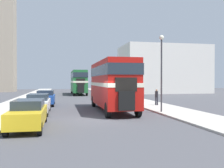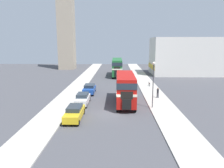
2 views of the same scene
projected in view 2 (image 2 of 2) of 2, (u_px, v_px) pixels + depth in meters
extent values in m
plane|color=#47474C|center=(110.00, 113.00, 26.22)|extent=(120.00, 120.00, 0.00)
cube|color=#B7B2A8|center=(167.00, 113.00, 26.07)|extent=(3.50, 120.00, 0.12)
cube|color=#B7B2A8|center=(55.00, 112.00, 26.36)|extent=(3.50, 120.00, 0.12)
cube|color=#B2140F|center=(125.00, 94.00, 30.11)|extent=(2.41, 9.27, 1.56)
cube|color=beige|center=(125.00, 88.00, 29.94)|extent=(2.44, 9.32, 0.28)
cube|color=#B2140F|center=(125.00, 81.00, 29.75)|extent=(2.36, 9.09, 1.70)
cube|color=#232D38|center=(125.00, 80.00, 29.73)|extent=(2.44, 9.18, 0.77)
cube|color=black|center=(127.00, 104.00, 25.47)|extent=(1.09, 0.20, 1.25)
cube|color=black|center=(127.00, 95.00, 25.40)|extent=(1.45, 0.12, 0.91)
cylinder|color=black|center=(118.00, 108.00, 26.54)|extent=(0.28, 1.05, 1.05)
cylinder|color=black|center=(135.00, 108.00, 26.50)|extent=(0.28, 1.05, 1.05)
cylinder|color=black|center=(117.00, 93.00, 33.90)|extent=(0.28, 1.05, 1.05)
cylinder|color=black|center=(131.00, 94.00, 33.85)|extent=(0.28, 1.05, 1.05)
cube|color=#1E602D|center=(117.00, 71.00, 54.92)|extent=(2.38, 10.73, 1.66)
cube|color=beige|center=(117.00, 67.00, 54.73)|extent=(2.40, 10.78, 0.30)
cube|color=#1E602D|center=(117.00, 63.00, 54.54)|extent=(2.33, 10.51, 1.81)
cube|color=#232D38|center=(117.00, 62.00, 54.52)|extent=(2.40, 10.62, 0.81)
cube|color=black|center=(117.00, 74.00, 49.57)|extent=(1.07, 0.20, 1.33)
cube|color=black|center=(117.00, 69.00, 49.50)|extent=(1.43, 0.12, 0.96)
cylinder|color=black|center=(113.00, 77.00, 50.65)|extent=(0.28, 1.05, 1.05)
cylinder|color=black|center=(122.00, 77.00, 50.60)|extent=(0.28, 1.05, 1.05)
cylinder|color=black|center=(113.00, 72.00, 59.43)|extent=(0.28, 1.05, 1.05)
cylinder|color=black|center=(121.00, 72.00, 59.38)|extent=(0.28, 1.05, 1.05)
cube|color=gold|center=(74.00, 114.00, 23.89)|extent=(1.65, 4.66, 0.75)
cube|color=#232D38|center=(75.00, 108.00, 23.96)|extent=(1.46, 2.42, 0.46)
cylinder|color=black|center=(64.00, 123.00, 22.12)|extent=(0.20, 0.64, 0.64)
cylinder|color=black|center=(78.00, 123.00, 22.09)|extent=(0.20, 0.64, 0.64)
cylinder|color=black|center=(71.00, 111.00, 25.82)|extent=(0.20, 0.64, 0.64)
cylinder|color=black|center=(84.00, 111.00, 25.79)|extent=(0.20, 0.64, 0.64)
cube|color=white|center=(83.00, 100.00, 29.72)|extent=(1.65, 4.38, 0.75)
cube|color=#232D38|center=(83.00, 95.00, 29.78)|extent=(1.45, 2.28, 0.46)
cylinder|color=black|center=(75.00, 106.00, 28.09)|extent=(0.20, 0.64, 0.64)
cylinder|color=black|center=(86.00, 106.00, 28.06)|extent=(0.20, 0.64, 0.64)
cylinder|color=black|center=(79.00, 99.00, 31.52)|extent=(0.20, 0.64, 0.64)
cylinder|color=black|center=(89.00, 99.00, 31.48)|extent=(0.20, 0.64, 0.64)
cube|color=#1E479E|center=(89.00, 90.00, 36.03)|extent=(1.78, 4.25, 0.75)
cube|color=#232D38|center=(89.00, 86.00, 36.08)|extent=(1.57, 2.21, 0.47)
cylinder|color=black|center=(83.00, 94.00, 34.46)|extent=(0.20, 0.64, 0.64)
cylinder|color=black|center=(93.00, 94.00, 34.43)|extent=(0.20, 0.64, 0.64)
cylinder|color=black|center=(86.00, 89.00, 37.76)|extent=(0.20, 0.64, 0.64)
cylinder|color=black|center=(95.00, 90.00, 37.72)|extent=(0.20, 0.64, 0.64)
cylinder|color=#282833|center=(157.00, 95.00, 32.85)|extent=(0.14, 0.14, 0.75)
cylinder|color=#282833|center=(158.00, 95.00, 32.85)|extent=(0.14, 0.14, 0.75)
cylinder|color=black|center=(158.00, 91.00, 32.72)|extent=(0.31, 0.31, 0.60)
sphere|color=#9E7051|center=(158.00, 88.00, 32.65)|extent=(0.20, 0.20, 0.20)
torus|color=black|center=(150.00, 85.00, 41.39)|extent=(0.05, 0.71, 0.71)
torus|color=black|center=(149.00, 83.00, 42.42)|extent=(0.05, 0.71, 0.71)
cylinder|color=maroon|center=(149.00, 83.00, 41.87)|extent=(0.04, 1.06, 0.34)
cylinder|color=maroon|center=(149.00, 83.00, 42.23)|extent=(0.04, 0.04, 0.43)
cylinder|color=#38383D|center=(153.00, 86.00, 27.52)|extent=(0.12, 0.12, 5.50)
sphere|color=#EFEACC|center=(154.00, 63.00, 26.97)|extent=(0.36, 0.36, 0.36)
cube|color=tan|center=(66.00, 26.00, 67.28)|extent=(4.77, 4.77, 26.78)
cube|color=silver|center=(185.00, 56.00, 57.10)|extent=(17.09, 10.20, 9.60)
cube|color=gold|center=(151.00, 66.00, 57.78)|extent=(0.12, 9.69, 1.15)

